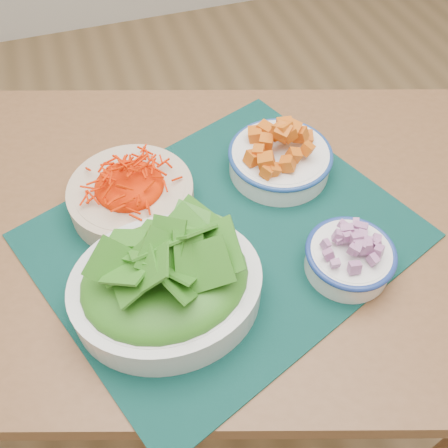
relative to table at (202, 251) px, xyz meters
name	(u,v)px	position (x,y,z in m)	size (l,w,h in m)	color
ground	(302,328)	(0.33, 0.06, -0.64)	(4.00, 4.00, 0.00)	#9C784B
table	(202,251)	(0.00, 0.00, 0.00)	(1.29, 1.05, 0.75)	brown
placemat	(224,235)	(0.03, -0.06, 0.11)	(0.60, 0.49, 0.00)	black
carrot_bowl	(130,191)	(-0.11, 0.06, 0.15)	(0.28, 0.28, 0.09)	beige
squash_bowl	(281,152)	(0.18, 0.06, 0.16)	(0.24, 0.24, 0.10)	white
lettuce_bowl	(165,279)	(-0.10, -0.15, 0.18)	(0.31, 0.26, 0.14)	silver
onion_bowl	(350,255)	(0.20, -0.18, 0.15)	(0.17, 0.17, 0.07)	white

